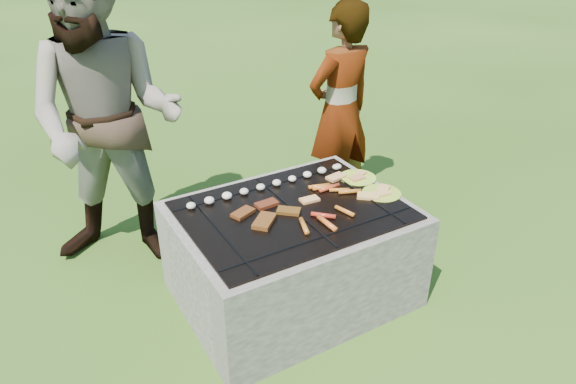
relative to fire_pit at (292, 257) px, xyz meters
name	(u,v)px	position (x,y,z in m)	size (l,w,h in m)	color
lawn	(292,294)	(0.00, 0.00, -0.28)	(60.00, 60.00, 0.00)	#254812
fire_pit	(292,257)	(0.00, 0.00, 0.00)	(1.30, 1.00, 0.62)	#A9A296
mushrooms	(271,184)	(0.02, 0.30, 0.35)	(1.07, 0.06, 0.04)	beige
pork_slabs	(265,214)	(-0.16, 0.02, 0.34)	(0.38, 0.29, 0.02)	#99491B
sausages	(328,203)	(0.20, -0.06, 0.34)	(0.54, 0.49, 0.03)	orange
bread_on_grate	(342,190)	(0.37, 0.04, 0.34)	(0.45, 0.42, 0.02)	#F3DF7C
plate_far	(358,178)	(0.56, 0.13, 0.33)	(0.29, 0.29, 0.03)	#F7FF3C
plate_near	(382,193)	(0.56, -0.10, 0.33)	(0.24, 0.24, 0.03)	#FFF03C
cook	(340,112)	(0.87, 0.77, 0.51)	(0.58, 0.38, 1.59)	#A39988
bystander	(108,121)	(-0.75, 0.92, 0.70)	(0.95, 0.74, 1.96)	#A18F86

